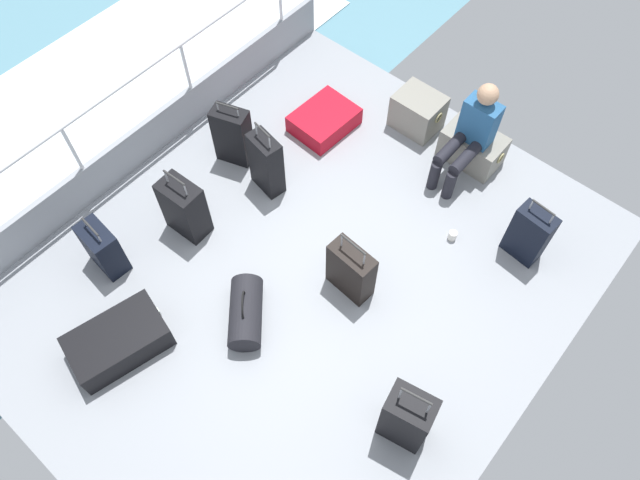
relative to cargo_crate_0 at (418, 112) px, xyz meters
name	(u,v)px	position (x,y,z in m)	size (l,w,h in m)	color
ground_plane	(306,275)	(0.30, -2.15, -0.23)	(4.40, 5.20, 0.06)	gray
gunwale_port	(145,141)	(-1.87, -2.15, 0.02)	(0.06, 5.20, 0.45)	gray
railing_port	(130,102)	(-1.87, -2.15, 0.58)	(0.04, 4.20, 1.02)	silver
sea_wake	(77,112)	(-3.30, -2.15, -0.54)	(12.00, 12.00, 0.01)	#598C9E
cargo_crate_0	(418,112)	(0.00, 0.00, 0.00)	(0.52, 0.40, 0.41)	gray
cargo_crate_1	(472,147)	(0.70, -0.01, -0.03)	(0.65, 0.38, 0.35)	gray
passenger_seated	(471,133)	(0.70, -0.19, 0.34)	(0.34, 0.66, 1.05)	#26598C
suitcase_0	(233,135)	(-1.17, -1.58, 0.12)	(0.40, 0.31, 0.76)	black
suitcase_1	(407,417)	(1.82, -2.71, 0.14)	(0.40, 0.33, 0.89)	black
suitcase_2	(351,271)	(0.69, -1.98, 0.08)	(0.43, 0.23, 0.74)	black
suitcase_3	(118,341)	(-0.42, -3.72, -0.07)	(0.67, 0.90, 0.28)	black
suitcase_4	(103,248)	(-1.16, -3.25, 0.06)	(0.39, 0.26, 0.63)	black
suitcase_5	(266,164)	(-0.66, -1.63, 0.14)	(0.37, 0.25, 0.83)	black
suitcase_6	(324,120)	(-0.74, -0.66, -0.10)	(0.55, 0.68, 0.21)	#B70C1E
suitcase_7	(184,208)	(-0.89, -2.49, 0.11)	(0.40, 0.27, 0.79)	black
suitcase_8	(529,234)	(1.68, -0.65, 0.10)	(0.36, 0.23, 0.74)	black
duffel_bag	(246,312)	(0.21, -2.83, -0.06)	(0.62, 0.65, 0.42)	black
paper_cup	(452,235)	(1.11, -0.95, -0.15)	(0.08, 0.08, 0.10)	white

